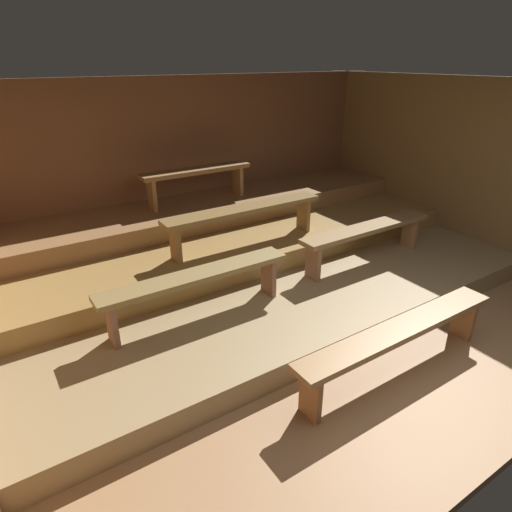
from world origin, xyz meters
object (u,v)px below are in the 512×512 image
Objects in this scene: bench_floor_center at (400,335)px; bench_lower_right at (367,233)px; bench_upper_center at (197,175)px; bench_lower_left at (197,281)px; bench_middle_center at (245,214)px.

bench_lower_right is at bearing 53.31° from bench_floor_center.
bench_lower_left is at bearing -116.81° from bench_upper_center.
bench_middle_center is (-1.18, 0.77, 0.23)m from bench_lower_right.
bench_upper_center is at bearing 93.70° from bench_floor_center.
bench_floor_center is 1.80m from bench_lower_left.
bench_lower_right is at bearing -56.58° from bench_upper_center.
bench_middle_center is (-0.16, 2.14, 0.45)m from bench_floor_center.
bench_upper_center is at bearing 92.82° from bench_middle_center.
bench_upper_center reaches higher than bench_lower_left.
bench_floor_center is 2.19m from bench_middle_center.
bench_middle_center is at bearing 146.74° from bench_lower_right.
bench_upper_center is at bearing 63.19° from bench_lower_left.
bench_upper_center is (0.94, 1.86, 0.45)m from bench_lower_left.
bench_middle_center is (1.00, 0.77, 0.23)m from bench_lower_left.
bench_floor_center is 3.31m from bench_upper_center.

